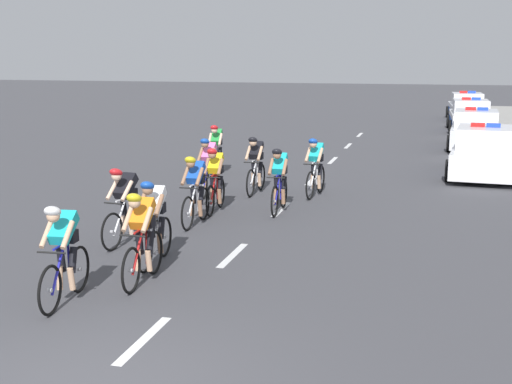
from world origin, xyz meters
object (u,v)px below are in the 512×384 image
at_px(police_car_third, 470,117).
at_px(cyclist_second, 142,236).
at_px(cyclist_seventh, 279,179).
at_px(cyclist_eighth, 208,166).
at_px(cyclist_fifth, 195,189).
at_px(police_car_nearest, 484,153).
at_px(cyclist_eleventh, 216,149).
at_px(cyclist_lead, 63,252).
at_px(police_car_second, 475,131).
at_px(police_car_furthest, 467,108).
at_px(cyclist_fourth, 125,204).
at_px(cyclist_tenth, 316,166).
at_px(cyclist_third, 154,221).
at_px(cyclist_ninth, 256,164).
at_px(cyclist_sixth, 215,179).

bearing_deg(police_car_third, cyclist_second, -103.11).
xyz_separation_m(cyclist_seventh, cyclist_eighth, (-2.18, 1.39, 0.00)).
relative_size(cyclist_fifth, police_car_nearest, 0.38).
bearing_deg(police_car_third, cyclist_eleventh, -118.21).
bearing_deg(cyclist_second, cyclist_eighth, 100.02).
relative_size(cyclist_second, cyclist_eleventh, 1.00).
distance_m(cyclist_lead, cyclist_seventh, 6.90).
xyz_separation_m(cyclist_eleventh, police_car_nearest, (7.81, 1.79, -0.11)).
xyz_separation_m(police_car_second, police_car_furthest, (0.00, 12.23, 0.00)).
relative_size(cyclist_fourth, cyclist_fifth, 1.00).
height_order(cyclist_eighth, cyclist_tenth, same).
xyz_separation_m(cyclist_third, police_car_furthest, (5.98, 29.61, -0.11)).
height_order(cyclist_lead, cyclist_tenth, same).
relative_size(cyclist_lead, cyclist_second, 1.00).
bearing_deg(cyclist_eighth, cyclist_ninth, 29.99).
distance_m(cyclist_second, cyclist_eleventh, 10.35).
relative_size(cyclist_second, cyclist_eighth, 1.00).
relative_size(cyclist_second, cyclist_seventh, 1.00).
bearing_deg(cyclist_second, police_car_second, 72.62).
height_order(cyclist_sixth, police_car_nearest, police_car_nearest).
relative_size(cyclist_seventh, police_car_third, 0.39).
height_order(cyclist_third, cyclist_eighth, same).
height_order(cyclist_lead, cyclist_sixth, same).
distance_m(cyclist_third, cyclist_fifth, 2.89).
bearing_deg(cyclist_third, cyclist_sixth, 93.54).
bearing_deg(cyclist_tenth, cyclist_third, -103.93).
height_order(cyclist_second, cyclist_tenth, same).
bearing_deg(police_car_nearest, cyclist_second, -115.73).
bearing_deg(cyclist_eighth, police_car_furthest, 73.57).
relative_size(cyclist_lead, police_car_second, 0.39).
relative_size(cyclist_sixth, cyclist_eighth, 1.00).
bearing_deg(cyclist_eighth, cyclist_seventh, -32.56).
height_order(cyclist_sixth, police_car_third, police_car_third).
height_order(cyclist_ninth, cyclist_tenth, same).
bearing_deg(cyclist_tenth, police_car_third, 75.76).
height_order(cyclist_fifth, cyclist_sixth, same).
height_order(cyclist_second, police_car_second, police_car_second).
xyz_separation_m(cyclist_sixth, police_car_second, (6.24, 13.18, -0.11)).
bearing_deg(cyclist_second, cyclist_tenth, 79.44).
height_order(cyclist_second, cyclist_ninth, same).
bearing_deg(cyclist_fourth, police_car_nearest, 54.48).
height_order(cyclist_seventh, cyclist_eighth, same).
bearing_deg(police_car_furthest, cyclist_eighth, -106.43).
bearing_deg(cyclist_second, cyclist_third, 102.40).
distance_m(cyclist_fifth, cyclist_sixth, 1.33).
height_order(cyclist_sixth, police_car_second, police_car_second).
xyz_separation_m(cyclist_lead, cyclist_eighth, (-0.50, 8.08, 0.00)).
xyz_separation_m(cyclist_lead, police_car_nearest, (6.49, 13.08, -0.11)).
bearing_deg(police_car_furthest, cyclist_fourth, -103.85).
xyz_separation_m(police_car_nearest, police_car_second, (0.00, 6.45, 0.00)).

